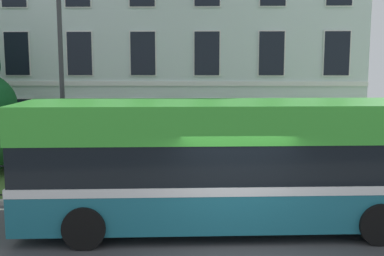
% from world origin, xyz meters
% --- Properties ---
extents(ground_plane, '(60.00, 56.00, 0.18)m').
position_xyz_m(ground_plane, '(0.00, 1.07, -0.02)').
color(ground_plane, '#434347').
extents(georgian_townhouse, '(16.34, 9.71, 11.25)m').
position_xyz_m(georgian_townhouse, '(-2.09, 15.56, 5.78)').
color(georgian_townhouse, silver).
rests_on(georgian_townhouse, ground_plane).
extents(iron_verge_railing, '(13.30, 0.04, 0.97)m').
position_xyz_m(iron_verge_railing, '(-2.09, 4.40, 0.62)').
color(iron_verge_railing, black).
rests_on(iron_verge_railing, ground_plane).
extents(single_decker_bus, '(10.18, 3.29, 3.14)m').
position_xyz_m(single_decker_bus, '(-0.18, 2.44, 1.65)').
color(single_decker_bus, '#1E6A7E').
rests_on(single_decker_bus, ground_plane).
extents(street_lamp_post, '(0.36, 0.24, 7.42)m').
position_xyz_m(street_lamp_post, '(-5.07, 5.07, 4.33)').
color(street_lamp_post, '#333338').
rests_on(street_lamp_post, ground_plane).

